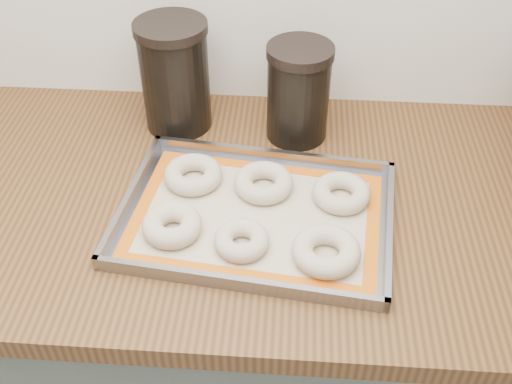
# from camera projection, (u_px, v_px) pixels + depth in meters

# --- Properties ---
(cabinet) EXTENTS (3.00, 0.65, 0.86)m
(cabinet) POSITION_uv_depth(u_px,v_px,m) (345.00, 350.00, 1.38)
(cabinet) COLOR #596256
(cabinet) RESTS_ON floor
(countertop) EXTENTS (3.06, 0.68, 0.04)m
(countertop) POSITION_uv_depth(u_px,v_px,m) (369.00, 207.00, 1.08)
(countertop) COLOR brown
(countertop) RESTS_ON cabinet
(baking_tray) EXTENTS (0.49, 0.38, 0.03)m
(baking_tray) POSITION_uv_depth(u_px,v_px,m) (256.00, 215.00, 1.03)
(baking_tray) COLOR gray
(baking_tray) RESTS_ON countertop
(baking_mat) EXTENTS (0.45, 0.34, 0.00)m
(baking_mat) POSITION_uv_depth(u_px,v_px,m) (256.00, 216.00, 1.03)
(baking_mat) COLOR #C6B793
(baking_mat) RESTS_ON baking_tray
(bagel_front_left) EXTENTS (0.11, 0.11, 0.04)m
(bagel_front_left) POSITION_uv_depth(u_px,v_px,m) (172.00, 225.00, 0.99)
(bagel_front_left) COLOR beige
(bagel_front_left) RESTS_ON baking_mat
(bagel_front_mid) EXTENTS (0.09, 0.09, 0.03)m
(bagel_front_mid) POSITION_uv_depth(u_px,v_px,m) (242.00, 240.00, 0.97)
(bagel_front_mid) COLOR beige
(bagel_front_mid) RESTS_ON baking_mat
(bagel_front_right) EXTENTS (0.12, 0.12, 0.03)m
(bagel_front_right) POSITION_uv_depth(u_px,v_px,m) (326.00, 251.00, 0.95)
(bagel_front_right) COLOR beige
(bagel_front_right) RESTS_ON baking_mat
(bagel_back_left) EXTENTS (0.11, 0.11, 0.03)m
(bagel_back_left) POSITION_uv_depth(u_px,v_px,m) (193.00, 175.00, 1.09)
(bagel_back_left) COLOR beige
(bagel_back_left) RESTS_ON baking_mat
(bagel_back_mid) EXTENTS (0.14, 0.14, 0.03)m
(bagel_back_mid) POSITION_uv_depth(u_px,v_px,m) (264.00, 183.00, 1.07)
(bagel_back_mid) COLOR beige
(bagel_back_mid) RESTS_ON baking_mat
(bagel_back_right) EXTENTS (0.12, 0.12, 0.03)m
(bagel_back_right) POSITION_uv_depth(u_px,v_px,m) (341.00, 193.00, 1.05)
(bagel_back_right) COLOR beige
(bagel_back_right) RESTS_ON baking_mat
(canister_left) EXTENTS (0.14, 0.14, 0.22)m
(canister_left) POSITION_uv_depth(u_px,v_px,m) (175.00, 76.00, 1.17)
(canister_left) COLOR black
(canister_left) RESTS_ON countertop
(canister_mid) EXTENTS (0.13, 0.13, 0.20)m
(canister_mid) POSITION_uv_depth(u_px,v_px,m) (298.00, 92.00, 1.15)
(canister_mid) COLOR black
(canister_mid) RESTS_ON countertop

